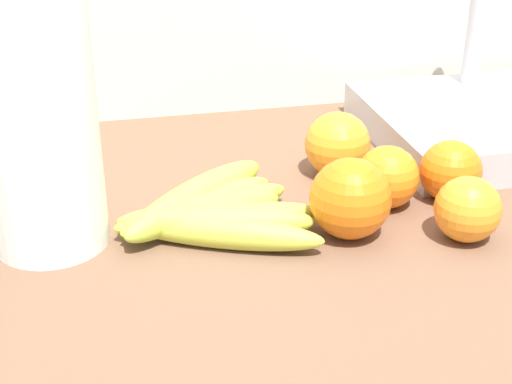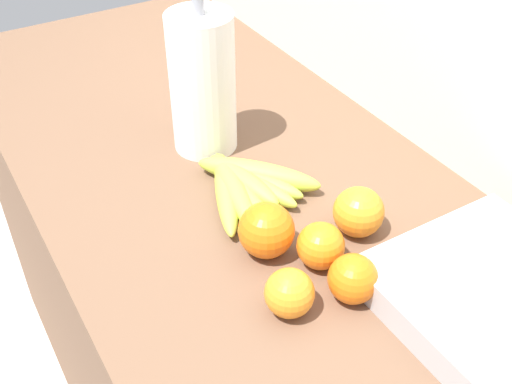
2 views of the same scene
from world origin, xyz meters
The scene contains 9 objects.
wall_back centered at (0.00, 0.36, 0.65)m, with size 2.35×0.06×1.30m, color silver.
banana_bunch centered at (-0.14, -0.01, 0.90)m, with size 0.22×0.21×0.04m.
orange_far_right centered at (0.06, 0.00, 0.92)m, with size 0.07×0.07×0.07m, color orange.
orange_front centered at (0.13, 0.00, 0.92)m, with size 0.07×0.07×0.07m, color orange.
orange_right centered at (0.00, -0.05, 0.92)m, with size 0.08×0.08×0.08m, color orange.
orange_center centered at (0.11, -0.09, 0.91)m, with size 0.07×0.07×0.07m, color orange.
orange_back_left centered at (0.03, 0.09, 0.92)m, with size 0.08×0.08×0.08m, color orange.
paper_towel_roll centered at (-0.29, 0.00, 1.00)m, with size 0.11×0.11×0.28m.
sink_basin centered at (0.28, 0.15, 0.91)m, with size 0.34×0.28×0.20m.
Camera 1 is at (-0.24, -0.68, 1.26)m, focal length 52.81 mm.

